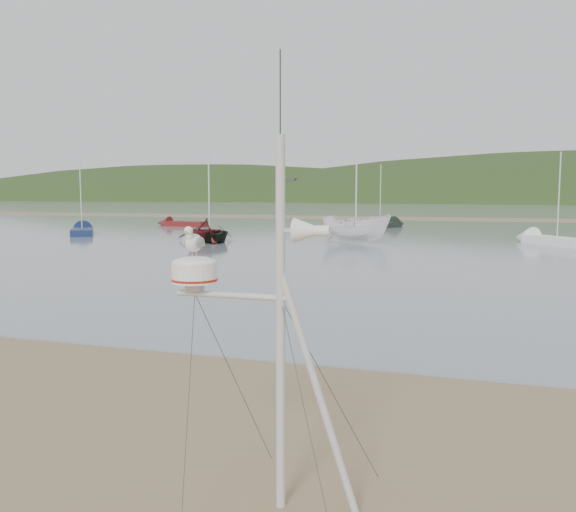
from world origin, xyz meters
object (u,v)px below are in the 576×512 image
(sailboat_white_near, at_px, (539,239))
(sailboat_blue_near, at_px, (83,230))
(sailboat_dark_mid, at_px, (390,224))
(dinghy_red_far, at_px, (175,223))
(boat_red, at_px, (204,220))
(boat_dark, at_px, (209,203))
(boat_white, at_px, (356,205))
(mast_rig, at_px, (274,403))

(sailboat_white_near, bearing_deg, sailboat_blue_near, -177.73)
(sailboat_white_near, bearing_deg, sailboat_dark_mid, 128.35)
(sailboat_blue_near, bearing_deg, dinghy_red_far, 82.08)
(dinghy_red_far, relative_size, sailboat_white_near, 0.93)
(boat_red, height_order, sailboat_dark_mid, sailboat_dark_mid)
(boat_dark, relative_size, boat_white, 1.06)
(sailboat_white_near, bearing_deg, mast_rig, -98.35)
(boat_red, height_order, sailboat_blue_near, sailboat_blue_near)
(sailboat_dark_mid, bearing_deg, boat_red, -112.24)
(sailboat_white_near, bearing_deg, boat_white, -163.48)
(boat_red, distance_m, dinghy_red_far, 20.68)
(boat_red, relative_size, sailboat_blue_near, 0.48)
(mast_rig, xyz_separation_m, sailboat_blue_near, (-28.45, 35.12, -0.84))
(mast_rig, bearing_deg, boat_red, 117.06)
(boat_dark, bearing_deg, dinghy_red_far, 90.01)
(boat_white, height_order, sailboat_white_near, sailboat_white_near)
(boat_red, relative_size, sailboat_dark_mid, 0.48)
(boat_white, xyz_separation_m, dinghy_red_far, (-20.79, 14.06, -2.17))
(dinghy_red_far, bearing_deg, sailboat_white_near, -18.41)
(mast_rig, xyz_separation_m, dinghy_red_far, (-26.78, 47.15, -0.85))
(boat_dark, distance_m, dinghy_red_far, 19.75)
(boat_dark, height_order, sailboat_white_near, sailboat_white_near)
(sailboat_blue_near, bearing_deg, boat_red, -21.35)
(boat_dark, xyz_separation_m, sailboat_dark_mid, (8.96, 20.35, -2.31))
(dinghy_red_far, height_order, sailboat_dark_mid, sailboat_dark_mid)
(boat_white, bearing_deg, boat_red, 121.54)
(mast_rig, relative_size, boat_red, 1.57)
(mast_rig, xyz_separation_m, boat_dark, (-15.49, 31.13, 1.47))
(boat_white, xyz_separation_m, sailboat_blue_near, (-22.47, 2.02, -2.16))
(boat_dark, height_order, dinghy_red_far, boat_dark)
(boat_white, relative_size, sailboat_dark_mid, 0.77)
(boat_red, bearing_deg, dinghy_red_far, 143.56)
(dinghy_red_far, distance_m, sailboat_white_near, 33.87)
(sailboat_blue_near, xyz_separation_m, sailboat_white_near, (33.81, 1.34, 0.00))
(boat_red, xyz_separation_m, sailboat_white_near, (20.67, 6.47, -1.25))
(boat_white, distance_m, dinghy_red_far, 25.19)
(sailboat_blue_near, xyz_separation_m, sailboat_dark_mid, (21.93, 16.36, 0.00))
(boat_red, bearing_deg, sailboat_white_near, 37.22)
(sailboat_blue_near, bearing_deg, boat_white, -5.15)
(mast_rig, relative_size, boat_white, 0.98)
(boat_red, relative_size, sailboat_white_near, 0.48)
(mast_rig, xyz_separation_m, boat_white, (-5.99, 33.10, 1.32))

